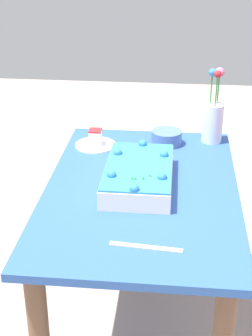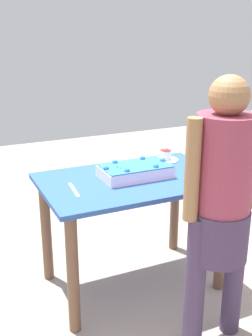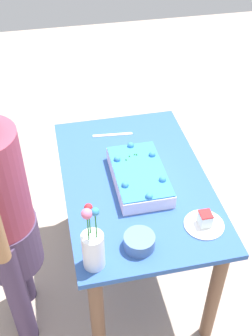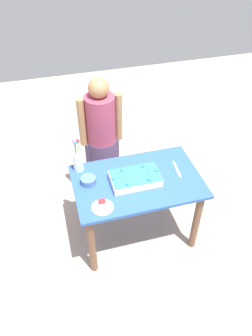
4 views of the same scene
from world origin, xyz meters
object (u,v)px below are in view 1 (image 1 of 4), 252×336
Objects in this scene: sheet_cake at (139,174)px; flower_vase at (213,119)px; cake_knife at (146,247)px; fruit_bowl at (167,137)px; serving_plate_with_slice at (95,141)px.

flower_vase is (-0.47, 0.31, 0.07)m from sheet_cake.
cake_knife is 0.85m from fruit_bowl.
sheet_cake is at bearing -77.28° from cake_knife.
serving_plate_with_slice is 0.55m from flower_vase.
cake_knife is 1.69× the size of fruit_bowl.
sheet_cake is 1.88× the size of cake_knife.
sheet_cake is at bearing -33.33° from flower_vase.
fruit_bowl is at bearing -87.55° from cake_knife.
sheet_cake is 1.27× the size of flower_vase.
cake_knife is at bearing -2.63° from fruit_bowl.
flower_vase is at bearing -100.40° from cake_knife.
serving_plate_with_slice is 0.54× the size of flower_vase.
fruit_bowl is (-0.84, 0.04, 0.03)m from cake_knife.
flower_vase reaches higher than cake_knife.
sheet_cake is at bearing 32.64° from serving_plate_with_slice.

